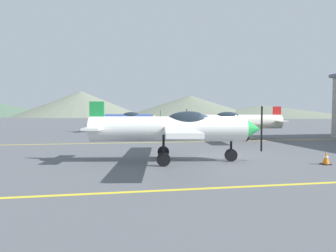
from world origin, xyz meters
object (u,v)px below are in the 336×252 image
at_px(airplane_near, 175,128).
at_px(car_sedan, 210,125).
at_px(airplane_far, 126,119).
at_px(traffic_cone_front, 326,158).
at_px(airplane_mid, 235,121).

bearing_deg(airplane_near, car_sedan, 66.95).
xyz_separation_m(airplane_far, traffic_cone_front, (8.43, -22.52, -1.31)).
xyz_separation_m(airplane_near, traffic_cone_front, (6.51, -1.86, -1.31)).
bearing_deg(airplane_far, airplane_near, -84.69).
relative_size(airplane_mid, traffic_cone_front, 16.06).
bearing_deg(airplane_mid, car_sedan, 85.68).
distance_m(airplane_near, car_sedan, 19.67).
xyz_separation_m(airplane_near, airplane_mid, (7.05, 9.53, 0.00)).
relative_size(car_sedan, traffic_cone_front, 7.40).
bearing_deg(airplane_far, airplane_mid, -51.15).
height_order(airplane_near, traffic_cone_front, airplane_near).
height_order(airplane_far, traffic_cone_front, airplane_far).
bearing_deg(airplane_far, traffic_cone_front, -69.47).
height_order(airplane_far, car_sedan, airplane_far).
distance_m(airplane_far, car_sedan, 9.98).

